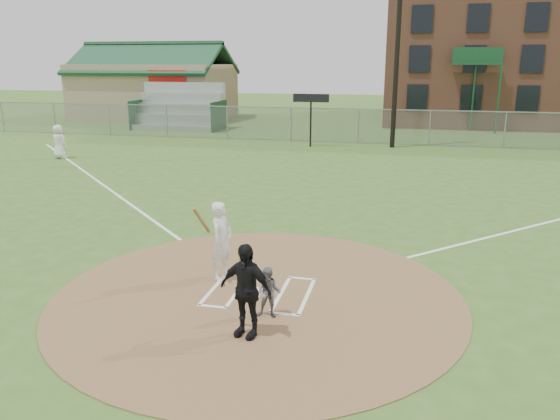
% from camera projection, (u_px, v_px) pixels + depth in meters
% --- Properties ---
extents(ground, '(140.00, 140.00, 0.00)m').
position_uv_depth(ground, '(258.00, 296.00, 11.25)').
color(ground, '#355D20').
rests_on(ground, ground).
extents(dirt_circle, '(8.40, 8.40, 0.02)m').
position_uv_depth(dirt_circle, '(258.00, 295.00, 11.25)').
color(dirt_circle, olive).
rests_on(dirt_circle, ground).
extents(home_plate, '(0.49, 0.49, 0.03)m').
position_uv_depth(home_plate, '(251.00, 292.00, 11.34)').
color(home_plate, white).
rests_on(home_plate, dirt_circle).
extents(foul_line_third, '(17.04, 17.04, 0.01)m').
position_uv_depth(foul_line_third, '(100.00, 183.00, 21.68)').
color(foul_line_third, white).
rests_on(foul_line_third, ground).
extents(catcher, '(0.50, 0.40, 0.97)m').
position_uv_depth(catcher, '(269.00, 292.00, 10.17)').
color(catcher, slate).
rests_on(catcher, dirt_circle).
extents(umpire, '(1.06, 0.63, 1.69)m').
position_uv_depth(umpire, '(246.00, 290.00, 9.38)').
color(umpire, black).
rests_on(umpire, dirt_circle).
extents(ondeck_player, '(0.91, 0.71, 1.66)m').
position_uv_depth(ondeck_player, '(59.00, 142.00, 26.88)').
color(ondeck_player, white).
rests_on(ondeck_player, ground).
extents(batters_boxes, '(2.08, 1.88, 0.01)m').
position_uv_depth(batters_boxes, '(260.00, 292.00, 11.39)').
color(batters_boxes, white).
rests_on(batters_boxes, dirt_circle).
extents(batter_at_plate, '(0.66, 1.05, 1.78)m').
position_uv_depth(batter_at_plate, '(222.00, 240.00, 11.89)').
color(batter_at_plate, silver).
rests_on(batter_at_plate, dirt_circle).
extents(outfield_fence, '(56.08, 0.08, 2.03)m').
position_uv_depth(outfield_fence, '(358.00, 126.00, 31.64)').
color(outfield_fence, slate).
rests_on(outfield_fence, ground).
extents(bleachers, '(6.08, 3.20, 3.20)m').
position_uv_depth(bleachers, '(178.00, 106.00, 38.29)').
color(bleachers, '#B7BABF').
rests_on(bleachers, ground).
extents(clubhouse, '(12.20, 8.71, 6.23)m').
position_uv_depth(clubhouse, '(155.00, 89.00, 45.56)').
color(clubhouse, tan).
rests_on(clubhouse, ground).
extents(light_pole, '(1.20, 0.30, 12.22)m').
position_uv_depth(light_pole, '(399.00, 23.00, 28.79)').
color(light_pole, black).
rests_on(light_pole, ground).
extents(scoreboard_sign, '(2.00, 0.10, 2.93)m').
position_uv_depth(scoreboard_sign, '(311.00, 104.00, 30.14)').
color(scoreboard_sign, black).
rests_on(scoreboard_sign, ground).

